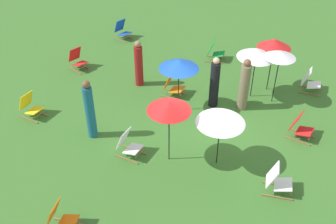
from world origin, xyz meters
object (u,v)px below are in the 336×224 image
object	(u,v)px
umbrella_5	(257,53)
person_0	(244,86)
umbrella_4	(179,64)
person_1	(139,65)
deckchair_5	(277,181)
deckchair_10	(30,106)
person_2	(90,110)
umbrella_1	(275,43)
deckchair_0	(310,82)
deckchair_1	(78,60)
umbrella_0	(221,119)
deckchair_3	(173,86)
deckchair_4	(60,219)
umbrella_3	(280,55)
deckchair_7	(300,127)
person_3	(214,83)
deckchair_11	(215,51)
umbrella_2	(169,106)
deckchair_6	(128,145)
deckchair_9	(122,30)

from	to	relation	value
umbrella_5	person_0	xyz separation A→B (m)	(-0.80, 0.05, -0.80)
umbrella_4	person_1	distance (m)	2.23
deckchair_5	deckchair_10	bearing A→B (deg)	79.25
umbrella_5	person_2	world-z (taller)	person_2
umbrella_1	umbrella_4	size ratio (longest dim) A/B	1.04
person_1	person_2	distance (m)	3.12
deckchair_0	deckchair_10	world-z (taller)	same
deckchair_1	umbrella_0	size ratio (longest dim) A/B	0.53
deckchair_3	person_0	world-z (taller)	person_0
deckchair_10	umbrella_0	bearing A→B (deg)	-80.65
deckchair_10	deckchair_4	bearing A→B (deg)	-126.24
deckchair_0	deckchair_3	size ratio (longest dim) A/B	1.00
deckchair_1	person_0	distance (m)	6.36
umbrella_1	umbrella_3	bearing A→B (deg)	-151.50
deckchair_0	deckchair_7	world-z (taller)	same
deckchair_3	umbrella_0	xyz separation A→B (m)	(-2.43, -2.57, 1.15)
deckchair_10	person_3	world-z (taller)	person_3
deckchair_3	umbrella_0	distance (m)	3.72
deckchair_3	person_3	world-z (taller)	person_3
person_2	deckchair_3	bearing A→B (deg)	-35.46
person_3	deckchair_7	bearing A→B (deg)	24.10
umbrella_5	umbrella_4	bearing A→B (deg)	134.77
deckchair_11	umbrella_4	world-z (taller)	umbrella_4
deckchair_4	umbrella_3	xyz separation A→B (m)	(7.29, -2.87, 1.39)
deckchair_10	person_0	xyz separation A→B (m)	(3.47, -5.77, 0.48)
umbrella_3	person_1	size ratio (longest dim) A/B	1.12
deckchair_7	umbrella_1	bearing A→B (deg)	41.76
deckchair_7	umbrella_2	bearing A→B (deg)	137.09
deckchair_6	deckchair_3	bearing A→B (deg)	5.08
deckchair_11	umbrella_4	size ratio (longest dim) A/B	0.46
deckchair_9	deckchair_11	xyz separation A→B (m)	(0.02, -4.24, 0.00)
umbrella_1	person_0	bearing A→B (deg)	164.17
person_0	person_3	world-z (taller)	person_0
deckchair_4	deckchair_11	size ratio (longest dim) A/B	1.01
deckchair_11	umbrella_3	distance (m)	3.59
deckchair_6	umbrella_0	world-z (taller)	umbrella_0
deckchair_5	umbrella_5	bearing A→B (deg)	12.32
person_2	deckchair_1	bearing A→B (deg)	28.68
deckchair_10	umbrella_1	size ratio (longest dim) A/B	0.43
deckchair_3	deckchair_7	world-z (taller)	same
deckchair_3	umbrella_3	bearing A→B (deg)	-72.09
umbrella_5	person_0	world-z (taller)	umbrella_5
person_3	umbrella_2	bearing A→B (deg)	-60.78
deckchair_5	umbrella_4	bearing A→B (deg)	47.73
deckchair_7	umbrella_1	distance (m)	2.98
deckchair_1	person_0	bearing A→B (deg)	-69.64
deckchair_5	deckchair_9	bearing A→B (deg)	41.60
umbrella_4	deckchair_5	bearing A→B (deg)	-118.54
umbrella_0	umbrella_5	size ratio (longest dim) A/B	0.91
umbrella_2	person_3	size ratio (longest dim) A/B	1.10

